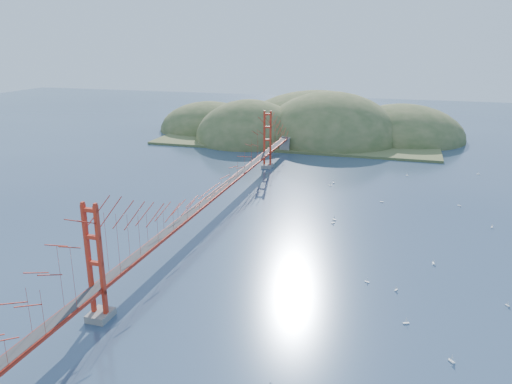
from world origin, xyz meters
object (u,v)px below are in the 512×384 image
(sailboat_0, at_px, (396,289))
(sailboat_1, at_px, (334,219))
(sailboat_2, at_px, (367,281))
(bridge, at_px, (214,170))

(sailboat_0, bearing_deg, sailboat_1, 115.63)
(sailboat_0, height_order, sailboat_1, sailboat_1)
(sailboat_0, xyz_separation_m, sailboat_2, (-3.10, 1.01, -0.00))
(bridge, distance_m, sailboat_2, 29.19)
(bridge, xyz_separation_m, sailboat_1, (17.60, 2.99, -6.85))
(sailboat_0, xyz_separation_m, sailboat_1, (-9.31, 19.41, 0.02))
(bridge, bearing_deg, sailboat_0, -31.39)
(sailboat_0, relative_size, sailboat_2, 1.01)
(sailboat_0, distance_m, sailboat_2, 3.26)
(sailboat_2, bearing_deg, sailboat_1, 108.66)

